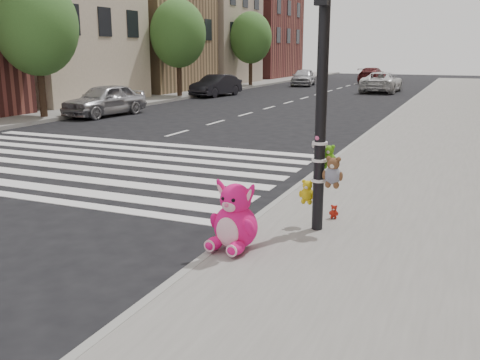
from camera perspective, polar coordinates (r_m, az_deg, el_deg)
The scene contains 18 objects.
ground at distance 7.73m, azimuth -14.73°, elevation -7.54°, with size 120.00×120.00×0.00m, color black.
sidewalk_far at distance 31.45m, azimuth -11.95°, elevation 8.52°, with size 6.00×80.00×0.14m, color slate.
curb_edge at distance 16.13m, azimuth 12.30°, elevation 3.84°, with size 0.12×80.00×0.15m, color gray.
crosswalk at distance 14.36m, azimuth -16.29°, elevation 2.16°, with size 11.00×6.00×0.01m, color silver, non-canonical shape.
bld_far_c at distance 37.46m, azimuth -9.42°, elevation 15.43°, with size 6.00×8.00×8.00m, color #977750.
bld_far_d at distance 45.35m, azimuth -3.10°, elevation 16.52°, with size 6.00×8.00×10.00m, color tan.
bld_far_e at distance 55.40m, azimuth 2.15°, elevation 15.49°, with size 6.00×10.00×9.00m, color brown.
signal_pole at distance 7.74m, azimuth 8.80°, elevation 6.27°, with size 0.70×0.48×4.00m.
tree_far_a at distance 22.91m, azimuth -20.89°, elevation 15.09°, with size 3.20×3.20×5.44m.
tree_far_b at distance 31.81m, azimuth -6.62°, elevation 15.23°, with size 3.20×3.20×5.44m.
tree_far_c at distance 41.72m, azimuth 1.15°, elevation 14.93°, with size 3.20×3.20×5.44m.
pink_bunny at distance 7.13m, azimuth -0.59°, elevation -4.40°, with size 0.67×0.75×0.95m.
red_teddy at distance 8.60m, azimuth 9.98°, elevation -3.35°, with size 0.15×0.10×0.22m, color #AA1C11, non-canonical shape.
car_silver_far at distance 23.70m, azimuth -14.22°, elevation 8.28°, with size 1.60×3.98×1.36m, color #A5A5A9.
car_dark_far at distance 33.01m, azimuth -2.56°, elevation 10.04°, with size 1.37×3.93×1.30m, color black.
car_white_near at distance 37.33m, azimuth 14.86°, elevation 10.06°, with size 2.22×4.82×1.34m, color silver.
car_maroon_near at distance 48.19m, azimuth 13.91°, elevation 10.81°, with size 1.82×4.48×1.30m, color #54181A.
car_silver_deep at distance 43.10m, azimuth 6.78°, elevation 10.84°, with size 1.59×3.96×1.35m, color #BBBAC0.
Camera 1 is at (4.54, -5.62, 2.74)m, focal length 40.00 mm.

